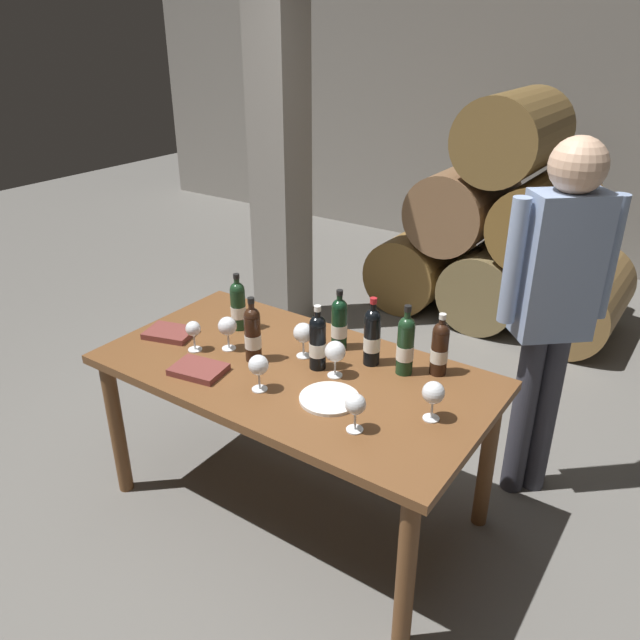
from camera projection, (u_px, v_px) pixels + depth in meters
The scene contains 23 objects.
ground_plane at pixel (297, 504), 3.02m from camera, with size 14.00×14.00×0.00m, color #66635E.
cellar_back_wall at pixel (575, 109), 5.53m from camera, with size 10.00×0.24×2.80m, color gray.
barrel_stack at pixel (501, 235), 4.66m from camera, with size 1.86×0.90×1.69m.
stone_pillar at pixel (280, 151), 4.30m from camera, with size 0.32×0.32×2.60m, color gray.
dining_table at pixel (294, 386), 2.73m from camera, with size 1.70×0.90×0.76m.
wine_bottle_0 at pixel (339, 323), 2.80m from camera, with size 0.07×0.07×0.29m.
wine_bottle_1 at pixel (238, 305), 2.98m from camera, with size 0.07×0.07×0.28m.
wine_bottle_2 at pixel (440, 348), 2.59m from camera, with size 0.07×0.07×0.28m.
wine_bottle_3 at pixel (372, 336), 2.67m from camera, with size 0.07×0.07×0.31m.
wine_bottle_4 at pixel (405, 345), 2.59m from camera, with size 0.07×0.07×0.31m.
wine_bottle_5 at pixel (318, 341), 2.63m from camera, with size 0.07×0.07×0.29m.
wine_bottle_6 at pixel (253, 334), 2.70m from camera, with size 0.07×0.07×0.30m.
wine_glass_0 at pixel (355, 405), 2.23m from camera, with size 0.08×0.08×0.15m.
wine_glass_1 at pixel (433, 394), 2.29m from camera, with size 0.09×0.09×0.16m.
wine_glass_2 at pixel (227, 327), 2.79m from camera, with size 0.09×0.09×0.16m.
wine_glass_3 at pixel (193, 330), 2.79m from camera, with size 0.07×0.07×0.14m.
wine_glass_4 at pixel (259, 366), 2.48m from camera, with size 0.08×0.08×0.16m.
wine_glass_5 at pixel (335, 352), 2.58m from camera, with size 0.09×0.09×0.16m.
wine_glass_6 at pixel (303, 333), 2.73m from camera, with size 0.09×0.09×0.16m.
tasting_notebook at pixel (199, 370), 2.65m from camera, with size 0.22×0.16×0.03m, color brown.
leather_ledger at pixel (170, 333), 2.96m from camera, with size 0.22×0.16×0.03m, color brown.
serving_plate at pixel (329, 398), 2.46m from camera, with size 0.24×0.24×0.01m, color white.
sommelier_presenting at pixel (555, 295), 2.68m from camera, with size 0.39×0.35×1.72m.
Camera 1 is at (1.41, -1.86, 2.11)m, focal length 34.97 mm.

